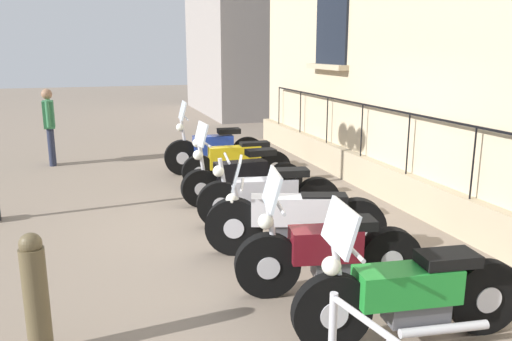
{
  "coord_description": "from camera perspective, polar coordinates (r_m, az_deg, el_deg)",
  "views": [
    {
      "loc": [
        2.42,
        6.65,
        2.45
      ],
      "look_at": [
        0.3,
        0.0,
        0.8
      ],
      "focal_mm": 35.9,
      "sensor_mm": 36.0,
      "label": 1
    }
  ],
  "objects": [
    {
      "name": "motorcycle_blue",
      "position": [
        10.39,
        -4.66,
        2.25
      ],
      "size": [
        2.07,
        0.67,
        1.47
      ],
      "color": "black",
      "rests_on": "ground_plane"
    },
    {
      "name": "motorcycle_maroon",
      "position": [
        5.32,
        7.93,
        -9.12
      ],
      "size": [
        1.94,
        0.75,
        1.31
      ],
      "color": "black",
      "rests_on": "ground_plane"
    },
    {
      "name": "ground_plane",
      "position": [
        7.48,
        2.22,
        -5.81
      ],
      "size": [
        60.0,
        60.0,
        0.0
      ],
      "primitive_type": "plane",
      "color": "gray"
    },
    {
      "name": "motorcycle_silver",
      "position": [
        7.27,
        1.44,
        -2.93
      ],
      "size": [
        2.06,
        0.71,
        1.01
      ],
      "color": "black",
      "rests_on": "ground_plane"
    },
    {
      "name": "motorcycle_green",
      "position": [
        4.62,
        16.7,
        -13.04
      ],
      "size": [
        2.09,
        0.71,
        1.26
      ],
      "color": "black",
      "rests_on": "ground_plane"
    },
    {
      "name": "motorcycle_yellow",
      "position": [
        9.36,
        -2.18,
        0.84
      ],
      "size": [
        2.04,
        0.56,
        1.03
      ],
      "color": "black",
      "rests_on": "ground_plane"
    },
    {
      "name": "bollard",
      "position": [
        4.55,
        -23.31,
        -12.72
      ],
      "size": [
        0.2,
        0.2,
        1.07
      ],
      "color": "brown",
      "rests_on": "ground_plane"
    },
    {
      "name": "motorcycle_black",
      "position": [
        8.35,
        -1.58,
        -0.73
      ],
      "size": [
        2.08,
        0.62,
        1.35
      ],
      "color": "black",
      "rests_on": "ground_plane"
    },
    {
      "name": "motorcycle_white",
      "position": [
        6.24,
        4.25,
        -5.52
      ],
      "size": [
        2.14,
        0.9,
        1.2
      ],
      "color": "black",
      "rests_on": "ground_plane"
    },
    {
      "name": "pedestrian_standing",
      "position": [
        11.82,
        -22.04,
        4.95
      ],
      "size": [
        0.23,
        0.53,
        1.65
      ],
      "color": "#23283D",
      "rests_on": "ground_plane"
    }
  ]
}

